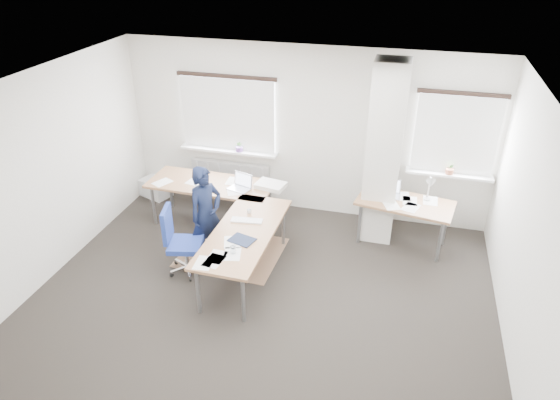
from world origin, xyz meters
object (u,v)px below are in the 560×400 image
(desk_main, at_px, (229,207))
(person, at_px, (206,214))
(desk_side, at_px, (405,204))
(task_chair, at_px, (184,254))

(desk_main, relative_size, person, 1.82)
(desk_side, bearing_deg, desk_main, -153.07)
(task_chair, height_order, person, person)
(desk_main, xyz_separation_m, person, (-0.23, -0.34, 0.04))
(desk_main, xyz_separation_m, task_chair, (-0.42, -0.76, -0.41))
(desk_side, bearing_deg, person, -148.06)
(desk_side, height_order, task_chair, desk_side)
(person, bearing_deg, task_chair, -174.26)
(task_chair, distance_m, person, 0.65)
(desk_main, bearing_deg, desk_side, 18.10)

